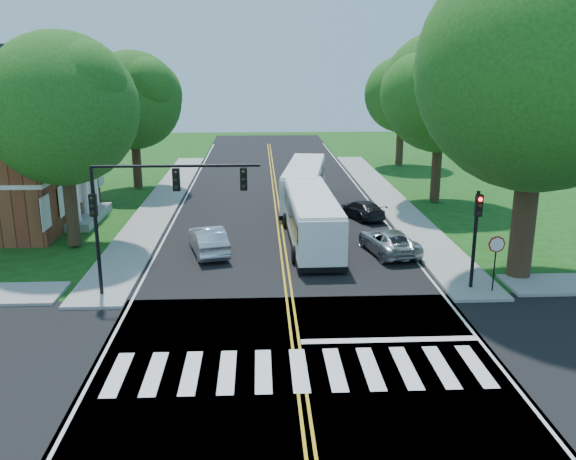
{
  "coord_description": "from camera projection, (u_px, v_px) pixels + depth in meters",
  "views": [
    {
      "loc": [
        -1.26,
        -18.79,
        9.97
      ],
      "look_at": [
        0.05,
        8.37,
        2.4
      ],
      "focal_mm": 38.0,
      "sensor_mm": 36.0,
      "label": 1
    }
  ],
  "objects": [
    {
      "name": "signal_nw",
      "position": [
        150.0,
        199.0,
        25.55
      ],
      "size": [
        7.15,
        0.46,
        5.66
      ],
      "color": "black",
      "rests_on": "ground"
    },
    {
      "name": "sidewalk_ne",
      "position": [
        388.0,
        199.0,
        45.23
      ],
      "size": [
        2.6,
        40.0,
        0.15
      ],
      "primitive_type": "cube",
      "color": "gray",
      "rests_on": "ground"
    },
    {
      "name": "tree_east_mid",
      "position": [
        441.0,
        92.0,
        42.33
      ],
      "size": [
        8.4,
        8.4,
        11.93
      ],
      "color": "#332214",
      "rests_on": "ground"
    },
    {
      "name": "crosswalk",
      "position": [
        299.0,
        370.0,
        20.33
      ],
      "size": [
        12.6,
        3.0,
        0.01
      ],
      "primitive_type": "cube",
      "color": "silver",
      "rests_on": "road"
    },
    {
      "name": "signal_ne",
      "position": [
        476.0,
        227.0,
        26.59
      ],
      "size": [
        0.3,
        0.46,
        4.4
      ],
      "color": "black",
      "rests_on": "ground"
    },
    {
      "name": "bus_follow",
      "position": [
        304.0,
        183.0,
        43.56
      ],
      "size": [
        4.03,
        11.32,
        2.87
      ],
      "rotation": [
        0.0,
        0.0,
        2.99
      ],
      "color": "white",
      "rests_on": "road"
    },
    {
      "name": "sidewalk_nw",
      "position": [
        163.0,
        201.0,
        44.46
      ],
      "size": [
        2.6,
        40.0,
        0.15
      ],
      "primitive_type": "cube",
      "color": "gray",
      "rests_on": "ground"
    },
    {
      "name": "center_line",
      "position": [
        278.0,
        210.0,
        41.98
      ],
      "size": [
        0.36,
        70.0,
        0.01
      ],
      "primitive_type": "cube",
      "color": "gold",
      "rests_on": "road"
    },
    {
      "name": "tree_east_far",
      "position": [
        402.0,
        95.0,
        58.04
      ],
      "size": [
        7.2,
        7.2,
        10.34
      ],
      "color": "#332214",
      "rests_on": "ground"
    },
    {
      "name": "edge_line_w",
      "position": [
        178.0,
        212.0,
        41.66
      ],
      "size": [
        0.12,
        70.0,
        0.01
      ],
      "primitive_type": "cube",
      "color": "silver",
      "rests_on": "road"
    },
    {
      "name": "bus_lead",
      "position": [
        311.0,
        218.0,
        34.03
      ],
      "size": [
        2.85,
        11.08,
        2.85
      ],
      "rotation": [
        0.0,
        0.0,
        3.16
      ],
      "color": "white",
      "rests_on": "road"
    },
    {
      "name": "tree_west_near",
      "position": [
        62.0,
        109.0,
        31.73
      ],
      "size": [
        8.0,
        8.0,
        11.4
      ],
      "color": "#332214",
      "rests_on": "ground"
    },
    {
      "name": "dark_sedan",
      "position": [
        361.0,
        209.0,
        39.85
      ],
      "size": [
        3.03,
        4.39,
        1.18
      ],
      "primitive_type": "imported",
      "rotation": [
        0.0,
        0.0,
        3.52
      ],
      "color": "black",
      "rests_on": "road"
    },
    {
      "name": "tree_ne_big",
      "position": [
        540.0,
        69.0,
        26.44
      ],
      "size": [
        10.8,
        10.8,
        14.91
      ],
      "color": "#332214",
      "rests_on": "ground"
    },
    {
      "name": "stop_sign",
      "position": [
        496.0,
        250.0,
        26.44
      ],
      "size": [
        0.76,
        0.08,
        2.53
      ],
      "color": "black",
      "rests_on": "ground"
    },
    {
      "name": "tree_west_far",
      "position": [
        133.0,
        100.0,
        47.29
      ],
      "size": [
        7.6,
        7.6,
        10.67
      ],
      "color": "#332214",
      "rests_on": "ground"
    },
    {
      "name": "edge_line_e",
      "position": [
        375.0,
        209.0,
        42.29
      ],
      "size": [
        0.12,
        70.0,
        0.01
      ],
      "primitive_type": "cube",
      "color": "silver",
      "rests_on": "road"
    },
    {
      "name": "road",
      "position": [
        280.0,
        226.0,
        38.13
      ],
      "size": [
        14.0,
        96.0,
        0.01
      ],
      "primitive_type": "cube",
      "color": "black",
      "rests_on": "ground"
    },
    {
      "name": "hatchback",
      "position": [
        208.0,
        240.0,
        32.44
      ],
      "size": [
        2.63,
        4.79,
        1.5
      ],
      "primitive_type": "imported",
      "rotation": [
        0.0,
        0.0,
        3.39
      ],
      "color": "#B7BABE",
      "rests_on": "road"
    },
    {
      "name": "stop_bar",
      "position": [
        390.0,
        340.0,
        22.51
      ],
      "size": [
        6.6,
        0.4,
        0.01
      ],
      "primitive_type": "cube",
      "color": "silver",
      "rests_on": "road"
    },
    {
      "name": "suv",
      "position": [
        389.0,
        241.0,
        32.54
      ],
      "size": [
        2.98,
        5.02,
        1.31
      ],
      "primitive_type": "imported",
      "rotation": [
        0.0,
        0.0,
        3.32
      ],
      "color": "#B2B4B9",
      "rests_on": "road"
    },
    {
      "name": "ground",
      "position": [
        298.0,
        363.0,
        20.81
      ],
      "size": [
        140.0,
        140.0,
        0.0
      ],
      "primitive_type": "plane",
      "color": "#154110",
      "rests_on": "ground"
    },
    {
      "name": "cross_road",
      "position": [
        298.0,
        363.0,
        20.81
      ],
      "size": [
        60.0,
        12.0,
        0.01
      ],
      "primitive_type": "cube",
      "color": "black",
      "rests_on": "ground"
    }
  ]
}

